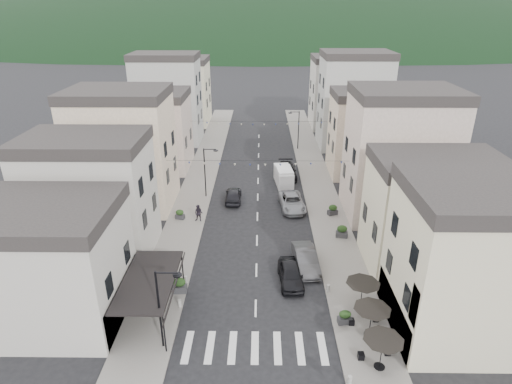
% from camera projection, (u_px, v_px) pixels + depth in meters
% --- Properties ---
extents(ground, '(700.00, 700.00, 0.00)m').
position_uv_depth(ground, '(254.00, 371.00, 26.61)').
color(ground, black).
rests_on(ground, ground).
extents(sidewalk_left, '(4.00, 76.00, 0.12)m').
position_uv_depth(sidewalk_left, '(201.00, 177.00, 55.90)').
color(sidewalk_left, slate).
rests_on(sidewalk_left, ground).
extents(sidewalk_right, '(4.00, 76.00, 0.12)m').
position_uv_depth(sidewalk_right, '(316.00, 178.00, 55.74)').
color(sidewalk_right, slate).
rests_on(sidewalk_right, ground).
extents(hill_backdrop, '(640.00, 360.00, 70.00)m').
position_uv_depth(hill_backdrop, '(261.00, 35.00, 300.68)').
color(hill_backdrop, black).
rests_on(hill_backdrop, ground).
extents(boutique_building, '(12.00, 8.00, 8.00)m').
position_uv_depth(boutique_building, '(33.00, 270.00, 29.72)').
color(boutique_building, '#B8B3A9').
rests_on(boutique_building, ground).
extents(bistro_building, '(10.00, 8.00, 10.00)m').
position_uv_depth(bistro_building, '(476.00, 269.00, 28.08)').
color(bistro_building, beige).
rests_on(bistro_building, ground).
extents(boutique_awning, '(3.77, 7.50, 3.28)m').
position_uv_depth(boutique_awning, '(152.00, 281.00, 29.99)').
color(boutique_awning, black).
rests_on(boutique_awning, ground).
extents(buildings_row_left, '(10.20, 54.16, 14.00)m').
position_uv_depth(buildings_row_left, '(153.00, 121.00, 58.76)').
color(buildings_row_left, '#B8B3A9').
rests_on(buildings_row_left, ground).
extents(buildings_row_right, '(10.20, 54.16, 14.50)m').
position_uv_depth(buildings_row_right, '(366.00, 122.00, 57.32)').
color(buildings_row_right, beige).
rests_on(buildings_row_right, ground).
extents(cafe_terrace, '(2.50, 8.10, 2.53)m').
position_uv_depth(cafe_terrace, '(372.00, 312.00, 28.13)').
color(cafe_terrace, black).
rests_on(cafe_terrace, ground).
extents(streetlamp_left_near, '(1.70, 0.56, 6.00)m').
position_uv_depth(streetlamp_left_near, '(163.00, 302.00, 26.99)').
color(streetlamp_left_near, black).
rests_on(streetlamp_left_near, ground).
extents(streetlamp_left_far, '(1.70, 0.56, 6.00)m').
position_uv_depth(streetlamp_left_far, '(207.00, 168.00, 48.92)').
color(streetlamp_left_far, black).
rests_on(streetlamp_left_far, ground).
extents(streetlamp_right_far, '(1.70, 0.56, 6.00)m').
position_uv_depth(streetlamp_right_far, '(297.00, 126.00, 65.24)').
color(streetlamp_right_far, black).
rests_on(streetlamp_right_far, ground).
extents(bollards, '(11.66, 10.26, 0.60)m').
position_uv_depth(bollards, '(256.00, 308.00, 31.46)').
color(bollards, gray).
rests_on(bollards, ground).
extents(bunting_near, '(19.00, 0.28, 0.62)m').
position_uv_depth(bunting_near, '(258.00, 164.00, 44.41)').
color(bunting_near, black).
rests_on(bunting_near, ground).
extents(bunting_far, '(19.00, 0.28, 0.62)m').
position_uv_depth(bunting_far, '(259.00, 124.00, 59.03)').
color(bunting_far, black).
rests_on(bunting_far, ground).
extents(parked_car_a, '(2.14, 4.69, 1.56)m').
position_uv_depth(parked_car_a, '(291.00, 274.00, 34.76)').
color(parked_car_a, black).
rests_on(parked_car_a, ground).
extents(parked_car_b, '(2.24, 5.23, 1.67)m').
position_uv_depth(parked_car_b, '(306.00, 259.00, 36.71)').
color(parked_car_b, '#38373A').
rests_on(parked_car_b, ground).
extents(parked_car_c, '(3.07, 5.76, 1.54)m').
position_uv_depth(parked_car_c, '(292.00, 202.00, 47.34)').
color(parked_car_c, gray).
rests_on(parked_car_c, ground).
extents(parked_car_d, '(2.46, 5.68, 1.63)m').
position_uv_depth(parked_car_d, '(287.00, 171.00, 55.91)').
color(parked_car_d, black).
rests_on(parked_car_d, ground).
extents(parked_car_e, '(1.86, 4.48, 1.52)m').
position_uv_depth(parked_car_e, '(233.00, 195.00, 49.07)').
color(parked_car_e, black).
rests_on(parked_car_e, ground).
extents(delivery_van, '(2.38, 4.91, 2.27)m').
position_uv_depth(delivery_van, '(284.00, 176.00, 53.56)').
color(delivery_van, white).
rests_on(delivery_van, ground).
extents(pedestrian_a, '(0.61, 0.43, 1.57)m').
position_uv_depth(pedestrian_a, '(161.00, 265.00, 35.76)').
color(pedestrian_a, black).
rests_on(pedestrian_a, sidewalk_left).
extents(pedestrian_b, '(1.04, 0.90, 1.84)m').
position_uv_depth(pedestrian_b, '(199.00, 213.00, 44.24)').
color(pedestrian_b, black).
rests_on(pedestrian_b, sidewalk_left).
extents(planter_la, '(1.20, 0.72, 1.29)m').
position_uv_depth(planter_la, '(179.00, 285.00, 33.45)').
color(planter_la, '#303033').
rests_on(planter_la, sidewalk_left).
extents(planter_lb, '(1.04, 0.74, 1.06)m').
position_uv_depth(planter_lb, '(180.00, 214.00, 44.88)').
color(planter_lb, '#302F32').
rests_on(planter_lb, sidewalk_left).
extents(planter_ra, '(1.04, 0.67, 1.09)m').
position_uv_depth(planter_ra, '(345.00, 317.00, 30.22)').
color(planter_ra, '#313234').
rests_on(planter_ra, sidewalk_right).
extents(planter_rb, '(1.20, 0.77, 1.25)m').
position_uv_depth(planter_rb, '(342.00, 231.00, 41.37)').
color(planter_rb, '#303033').
rests_on(planter_rb, sidewalk_right).
extents(planter_rc, '(1.17, 0.94, 1.16)m').
position_uv_depth(planter_rc, '(333.00, 210.00, 45.76)').
color(planter_rc, '#29282B').
rests_on(planter_rc, sidewalk_right).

